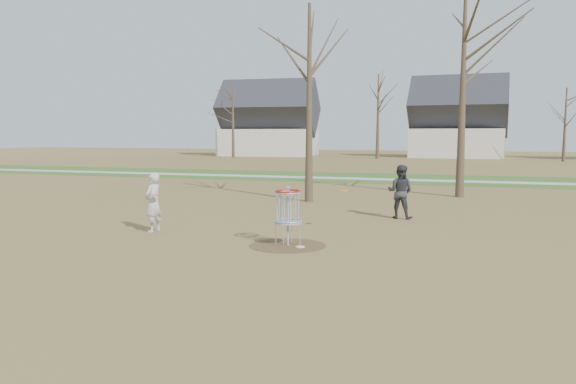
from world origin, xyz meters
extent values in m
plane|color=brown|center=(0.00, 0.00, 0.00)|extent=(160.00, 160.00, 0.00)
cube|color=#2D5119|center=(0.00, 21.00, 0.01)|extent=(160.00, 8.00, 0.01)
cube|color=#9E9E99|center=(0.00, 20.00, 0.01)|extent=(160.00, 1.50, 0.01)
cylinder|color=#47331E|center=(0.00, 0.00, 0.01)|extent=(1.80, 1.80, 0.01)
imported|color=beige|center=(-3.98, 0.61, 0.80)|extent=(0.41, 0.60, 1.59)
imported|color=#2F2F34|center=(1.92, 5.18, 0.83)|extent=(0.89, 0.74, 1.66)
cylinder|color=white|center=(0.34, -0.13, 0.02)|extent=(0.22, 0.22, 0.02)
cylinder|color=orange|center=(0.76, 2.47, 1.08)|extent=(0.23, 0.22, 0.09)
cylinder|color=#E2540B|center=(-3.77, 0.41, 1.01)|extent=(0.22, 0.22, 0.02)
cylinder|color=#9EA3AD|center=(0.00, 0.00, 0.68)|extent=(0.05, 0.05, 1.35)
cylinder|color=#9EA3AD|center=(0.00, 0.00, 0.55)|extent=(0.64, 0.64, 0.04)
torus|color=#9EA3AD|center=(0.00, 0.00, 1.25)|extent=(0.60, 0.60, 0.04)
torus|color=#AC180B|center=(0.00, 0.00, 1.28)|extent=(0.60, 0.60, 0.04)
cone|color=#382B1E|center=(-2.00, 8.50, 3.75)|extent=(0.32, 0.32, 7.50)
cone|color=#382B1E|center=(3.50, 12.00, 4.25)|extent=(0.36, 0.36, 8.50)
cone|color=#382B1E|center=(-22.00, 46.00, 4.00)|extent=(0.36, 0.36, 8.00)
cone|color=#382B1E|center=(-6.00, 48.00, 4.50)|extent=(0.40, 0.40, 9.00)
cone|color=#382B1E|center=(12.00, 47.00, 3.50)|extent=(0.32, 0.32, 7.00)
cube|color=silver|center=(-20.00, 52.00, 1.60)|extent=(11.46, 7.75, 3.20)
pyramid|color=#2D2D33|center=(-20.00, 52.00, 4.98)|extent=(12.01, 7.79, 3.55)
cube|color=silver|center=(2.00, 54.00, 1.60)|extent=(10.24, 7.34, 3.20)
pyramid|color=#2D2D33|center=(2.00, 54.00, 4.98)|extent=(10.74, 7.36, 3.55)
camera|label=1|loc=(4.12, -12.25, 2.60)|focal=35.00mm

